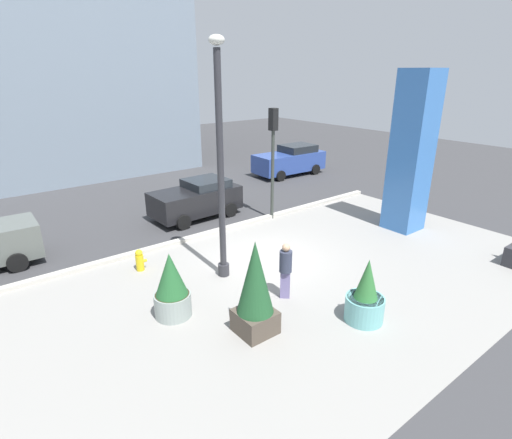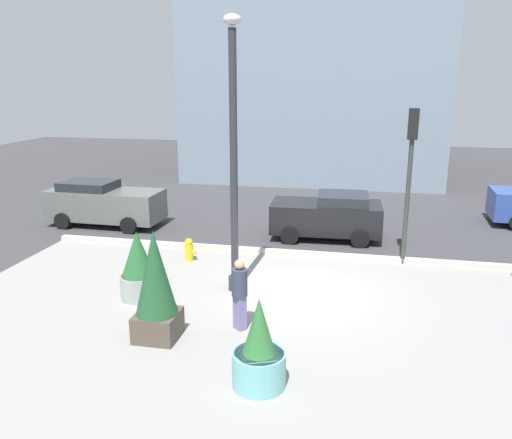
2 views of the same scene
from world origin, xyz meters
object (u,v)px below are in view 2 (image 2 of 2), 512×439
object	(u,v)px
pedestrian_crossing	(240,291)
potted_plant_near_right	(259,354)
traffic_light_far_side	(410,162)
car_curb_west	(328,215)
fire_hydrant	(189,250)
potted_plant_mid_plaza	(156,286)
car_far_lane	(104,203)
lamp_post	(234,165)
potted_plant_curbside	(138,268)

from	to	relation	value
pedestrian_crossing	potted_plant_near_right	bearing A→B (deg)	-67.58
traffic_light_far_side	car_curb_west	bearing A→B (deg)	138.65
fire_hydrant	traffic_light_far_side	distance (m)	7.31
pedestrian_crossing	potted_plant_mid_plaza	bearing A→B (deg)	-155.43
traffic_light_far_side	car_far_lane	size ratio (longest dim) A/B	1.06
potted_plant_mid_plaza	car_curb_west	distance (m)	8.91
pedestrian_crossing	car_curb_west	bearing A→B (deg)	79.04
traffic_light_far_side	car_far_lane	world-z (taller)	traffic_light_far_side
lamp_post	potted_plant_mid_plaza	world-z (taller)	lamp_post
potted_plant_mid_plaza	potted_plant_curbside	size ratio (longest dim) A/B	1.36
potted_plant_near_right	fire_hydrant	world-z (taller)	potted_plant_near_right
lamp_post	traffic_light_far_side	world-z (taller)	lamp_post
potted_plant_near_right	potted_plant_mid_plaza	bearing A→B (deg)	152.09
lamp_post	car_far_lane	distance (m)	8.85
lamp_post	potted_plant_mid_plaza	bearing A→B (deg)	-109.00
fire_hydrant	pedestrian_crossing	distance (m)	4.99
potted_plant_mid_plaza	car_curb_west	xyz separation A→B (m)	(3.15, 8.32, -0.39)
potted_plant_near_right	fire_hydrant	distance (m)	7.25
potted_plant_near_right	traffic_light_far_side	size ratio (longest dim) A/B	0.37
lamp_post	fire_hydrant	size ratio (longest dim) A/B	9.49
car_far_lane	pedestrian_crossing	distance (m)	10.45
traffic_light_far_side	pedestrian_crossing	size ratio (longest dim) A/B	2.81
potted_plant_curbside	fire_hydrant	world-z (taller)	potted_plant_curbside
potted_plant_mid_plaza	lamp_post	bearing A→B (deg)	71.00
fire_hydrant	car_far_lane	world-z (taller)	car_far_lane
potted_plant_near_right	potted_plant_mid_plaza	xyz separation A→B (m)	(-2.57, 1.36, 0.57)
traffic_light_far_side	potted_plant_mid_plaza	bearing A→B (deg)	-132.89
potted_plant_mid_plaza	pedestrian_crossing	xyz separation A→B (m)	(1.69, 0.77, -0.29)
car_curb_west	car_far_lane	bearing A→B (deg)	-179.62
potted_plant_mid_plaza	potted_plant_curbside	distance (m)	2.36
lamp_post	traffic_light_far_side	distance (m)	5.60
potted_plant_near_right	car_far_lane	size ratio (longest dim) A/B	0.39
car_curb_west	car_far_lane	size ratio (longest dim) A/B	0.88
fire_hydrant	potted_plant_mid_plaza	bearing A→B (deg)	-78.99
car_curb_west	traffic_light_far_side	bearing A→B (deg)	-41.35
potted_plant_curbside	car_far_lane	xyz separation A→B (m)	(-4.30, 6.34, 0.05)
potted_plant_mid_plaza	potted_plant_curbside	world-z (taller)	potted_plant_mid_plaza
potted_plant_near_right	car_far_lane	world-z (taller)	potted_plant_near_right
fire_hydrant	car_curb_west	size ratio (longest dim) A/B	0.19
potted_plant_near_right	potted_plant_curbside	world-z (taller)	potted_plant_curbside
traffic_light_far_side	car_far_lane	distance (m)	11.71
car_far_lane	potted_plant_curbside	bearing A→B (deg)	-55.85
potted_plant_mid_plaza	fire_hydrant	bearing A→B (deg)	101.01
pedestrian_crossing	lamp_post	bearing A→B (deg)	106.72
potted_plant_near_right	potted_plant_curbside	size ratio (longest dim) A/B	0.97
potted_plant_curbside	car_curb_west	xyz separation A→B (m)	(4.45, 6.40, -0.01)
fire_hydrant	traffic_light_far_side	xyz separation A→B (m)	(6.64, 1.15, 2.84)
potted_plant_mid_plaza	traffic_light_far_side	distance (m)	8.57
potted_plant_curbside	traffic_light_far_side	world-z (taller)	traffic_light_far_side
potted_plant_near_right	traffic_light_far_side	xyz separation A→B (m)	(3.10, 7.47, 2.55)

